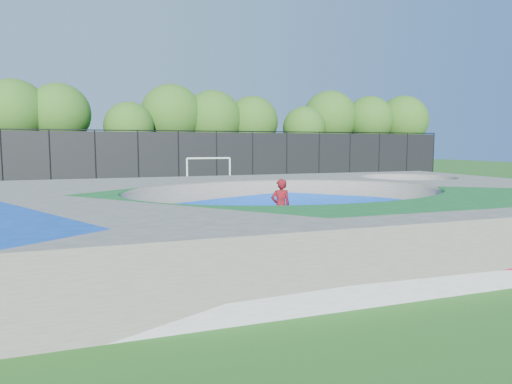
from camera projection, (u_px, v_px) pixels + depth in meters
ground at (288, 233)px, 15.37m from camera, size 120.00×120.00×0.00m
skate_deck at (288, 211)px, 15.29m from camera, size 22.00×14.00×1.50m
skater at (281, 206)px, 15.18m from camera, size 0.70×0.49×1.84m
skateboard at (281, 233)px, 15.27m from camera, size 0.81×0.37×0.05m
soccer_goal at (209, 167)px, 31.47m from camera, size 3.15×0.12×2.08m
fence at (178, 156)px, 34.84m from camera, size 48.09×0.09×4.04m
treeline at (204, 120)px, 40.28m from camera, size 52.16×7.29×8.25m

